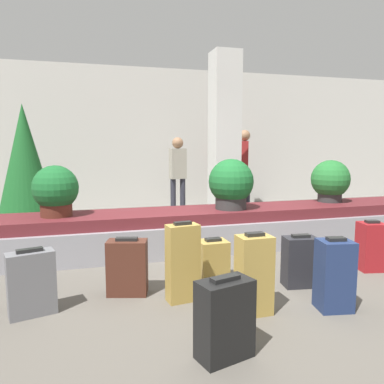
{
  "coord_description": "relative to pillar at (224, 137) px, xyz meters",
  "views": [
    {
      "loc": [
        -1.39,
        -3.65,
        1.46
      ],
      "look_at": [
        0.0,
        1.29,
        0.81
      ],
      "focal_mm": 35.0,
      "sensor_mm": 36.0,
      "label": 1
    }
  ],
  "objects": [
    {
      "name": "decorated_tree",
      "position": [
        -3.59,
        0.11,
        -0.44
      ],
      "size": [
        0.98,
        0.98,
        2.15
      ],
      "color": "#4C331E",
      "rests_on": "ground_plane"
    },
    {
      "name": "suitcase_7",
      "position": [
        -1.31,
        -3.17,
        -1.37
      ],
      "size": [
        0.3,
        0.26,
        0.47
      ],
      "rotation": [
        0.0,
        0.0,
        0.01
      ],
      "color": "#A3843D",
      "rests_on": "ground_plane"
    },
    {
      "name": "suitcase_6",
      "position": [
        -2.23,
        -3.26,
        -1.33
      ],
      "size": [
        0.42,
        0.31,
        0.57
      ],
      "rotation": [
        0.0,
        0.0,
        -0.27
      ],
      "color": "#472319",
      "rests_on": "ground_plane"
    },
    {
      "name": "suitcase_5",
      "position": [
        -1.74,
        -3.56,
        -1.23
      ],
      "size": [
        0.32,
        0.2,
        0.76
      ],
      "rotation": [
        0.0,
        0.0,
        0.13
      ],
      "color": "#A3843D",
      "rests_on": "ground_plane"
    },
    {
      "name": "suitcase_3",
      "position": [
        -3.06,
        -3.5,
        -1.32
      ],
      "size": [
        0.42,
        0.28,
        0.59
      ],
      "rotation": [
        0.0,
        0.0,
        0.28
      ],
      "color": "slate",
      "rests_on": "ground_plane"
    },
    {
      "name": "ground_plane",
      "position": [
        -1.18,
        -3.18,
        -1.6
      ],
      "size": [
        18.0,
        18.0,
        0.0
      ],
      "primitive_type": "plane",
      "color": "#59544C"
    },
    {
      "name": "suitcase_8",
      "position": [
        -1.22,
        -3.99,
        -1.25
      ],
      "size": [
        0.29,
        0.21,
        0.72
      ],
      "rotation": [
        0.0,
        0.0,
        0.02
      ],
      "color": "#A3843D",
      "rests_on": "ground_plane"
    },
    {
      "name": "suitcase_1",
      "position": [
        0.58,
        -3.32,
        -1.32
      ],
      "size": [
        0.31,
        0.29,
        0.59
      ],
      "rotation": [
        0.0,
        0.0,
        -0.18
      ],
      "color": "maroon",
      "rests_on": "ground_plane"
    },
    {
      "name": "suitcase_4",
      "position": [
        -0.5,
        -4.11,
        -1.28
      ],
      "size": [
        0.32,
        0.29,
        0.66
      ],
      "rotation": [
        0.0,
        0.0,
        -0.17
      ],
      "color": "navy",
      "rests_on": "ground_plane"
    },
    {
      "name": "traveler_1",
      "position": [
        0.92,
        1.13,
        -0.52
      ],
      "size": [
        0.31,
        0.37,
        1.79
      ],
      "rotation": [
        0.0,
        0.0,
        -2.0
      ],
      "color": "#282833",
      "rests_on": "ground_plane"
    },
    {
      "name": "potted_plant_2",
      "position": [
        -2.96,
        -1.86,
        -0.72
      ],
      "size": [
        0.57,
        0.57,
        0.65
      ],
      "color": "#4C2319",
      "rests_on": "carousel"
    },
    {
      "name": "suitcase_2",
      "position": [
        -1.7,
        -4.56,
        -1.32
      ],
      "size": [
        0.42,
        0.31,
        0.58
      ],
      "rotation": [
        0.0,
        0.0,
        0.27
      ],
      "color": "black",
      "rests_on": "ground_plane"
    },
    {
      "name": "carousel",
      "position": [
        -1.18,
        -1.89,
        -1.33
      ],
      "size": [
        7.67,
        0.94,
        0.56
      ],
      "color": "gray",
      "rests_on": "ground_plane"
    },
    {
      "name": "pillar",
      "position": [
        0.0,
        0.0,
        0.0
      ],
      "size": [
        0.51,
        0.51,
        3.2
      ],
      "color": "silver",
      "rests_on": "ground_plane"
    },
    {
      "name": "back_wall",
      "position": [
        -1.18,
        1.88,
        -0.0
      ],
      "size": [
        18.0,
        0.06,
        3.2
      ],
      "color": "beige",
      "rests_on": "ground_plane"
    },
    {
      "name": "traveler_0",
      "position": [
        -0.79,
        0.55,
        -0.65
      ],
      "size": [
        0.34,
        0.23,
        1.6
      ],
      "rotation": [
        0.0,
        0.0,
        0.16
      ],
      "color": "#282833",
      "rests_on": "ground_plane"
    },
    {
      "name": "potted_plant_1",
      "position": [
        -0.63,
        -1.96,
        -0.69
      ],
      "size": [
        0.63,
        0.63,
        0.71
      ],
      "color": "#2D2D2D",
      "rests_on": "carousel"
    },
    {
      "name": "potted_plant_0",
      "position": [
        1.13,
        -1.76,
        -0.71
      ],
      "size": [
        0.6,
        0.6,
        0.66
      ],
      "color": "#2D2D2D",
      "rests_on": "carousel"
    },
    {
      "name": "suitcase_0",
      "position": [
        -0.49,
        -3.53,
        -1.34
      ],
      "size": [
        0.36,
        0.26,
        0.55
      ],
      "rotation": [
        0.0,
        0.0,
        -0.14
      ],
      "color": "#232328",
      "rests_on": "ground_plane"
    }
  ]
}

